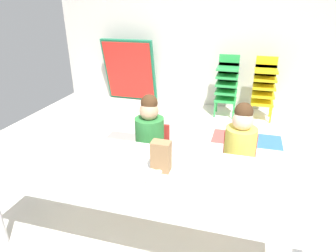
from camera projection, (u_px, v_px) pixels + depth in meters
ground_plane at (171, 192)px, 2.76m from camera, size 5.26×5.21×0.02m
back_wall at (214, 25)px, 4.51m from camera, size 5.26×0.10×2.62m
craft_table at (142, 176)px, 2.02m from camera, size 2.13×0.82×0.58m
seated_child_near_camera at (150, 134)px, 2.62m from camera, size 0.32×0.32×0.92m
seated_child_middle_seat at (240, 145)px, 2.42m from camera, size 0.32×0.31×0.92m
kid_chair_green_stack at (227, 82)px, 4.38m from camera, size 0.32×0.30×0.92m
kid_chair_yellow_stack at (264, 85)px, 4.25m from camera, size 0.32×0.30×0.92m
folded_activity_table at (130, 71)px, 4.99m from camera, size 0.90×0.29×1.09m
paper_bag_brown at (161, 156)px, 1.97m from camera, size 0.13×0.09×0.22m
paper_plate_near_edge at (143, 186)px, 1.84m from camera, size 0.18×0.18×0.01m
donut_powdered_on_plate at (143, 184)px, 1.83m from camera, size 0.10×0.10×0.03m
donut_powdered_loose at (157, 169)px, 2.00m from camera, size 0.11×0.11×0.03m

